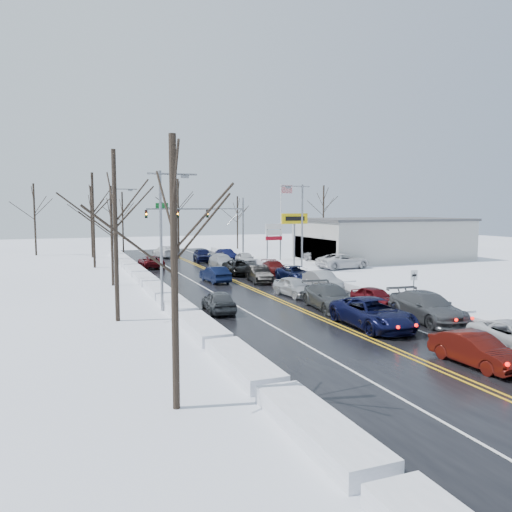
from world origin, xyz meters
name	(u,v)px	position (x,y,z in m)	size (l,w,h in m)	color
ground	(261,293)	(0.00, 0.00, 0.00)	(160.00, 160.00, 0.00)	white
road_surface	(252,289)	(0.00, 2.00, 0.01)	(14.00, 84.00, 0.01)	black
snow_bank_left	(160,295)	(-7.60, 2.00, 0.00)	(1.55, 72.00, 0.59)	silver
snow_bank_right	(333,284)	(7.60, 2.00, 0.00)	(1.55, 72.00, 0.59)	silver
traffic_signal_mast	(207,217)	(3.45, 27.99, 5.48)	(13.28, 0.39, 8.00)	slate
tires_plus_sign	(295,222)	(10.50, 15.99, 4.99)	(3.20, 0.34, 6.00)	slate
used_vehicles_sign	(274,234)	(10.50, 22.00, 3.32)	(2.20, 0.22, 4.65)	slate
speed_limit_sign	(414,281)	(8.20, -8.00, 1.63)	(0.55, 0.09, 2.35)	slate
flagpole	(282,213)	(15.17, 30.00, 5.93)	(1.87, 1.20, 10.00)	silver
dealership_building	(382,239)	(23.98, 18.00, 2.66)	(20.40, 12.40, 5.30)	#A2A29D
streetlight_ne	(300,221)	(8.30, 10.00, 5.31)	(3.20, 0.25, 9.00)	slate
streetlight_sw	(164,229)	(-8.30, -4.00, 5.31)	(3.20, 0.25, 9.00)	slate
streetlight_nw	(119,219)	(-8.30, 24.00, 5.31)	(3.20, 0.25, 9.00)	slate
tree_left_a	(174,219)	(-11.00, -20.00, 6.29)	(3.60, 3.60, 9.00)	#2D231C
tree_left_b	(115,202)	(-11.50, -6.00, 6.99)	(4.00, 4.00, 10.00)	#2D231C
tree_left_c	(111,216)	(-10.50, 8.00, 5.94)	(3.40, 3.40, 8.50)	#2D231C
tree_left_d	(93,201)	(-11.20, 22.00, 7.33)	(4.20, 4.20, 10.50)	#2D231C
tree_left_e	(91,208)	(-10.80, 34.00, 6.64)	(3.80, 3.80, 9.50)	#2D231C
tree_far_a	(34,205)	(-18.00, 40.00, 6.99)	(4.00, 4.00, 10.00)	#2D231C
tree_far_b	(122,210)	(-6.00, 41.00, 6.29)	(3.60, 3.60, 9.00)	#2D231C
tree_far_c	(178,201)	(2.00, 39.00, 7.68)	(4.40, 4.40, 11.00)	#2D231C
tree_far_d	(237,212)	(12.00, 40.50, 5.94)	(3.40, 3.40, 8.50)	#2D231C
tree_far_e	(324,204)	(28.00, 41.00, 7.33)	(4.20, 4.20, 10.50)	#2D231C
queued_car_1	(475,366)	(1.75, -20.10, 0.00)	(1.46, 4.18, 1.38)	#440D09
queued_car_2	(373,328)	(1.57, -12.88, 0.00)	(2.72, 5.91, 1.64)	black
queued_car_3	(329,309)	(1.83, -7.56, 0.00)	(2.28, 5.61, 1.63)	#3D4042
queued_car_4	(294,296)	(1.78, -2.29, 0.00)	(1.71, 4.25, 1.45)	#ACAFB4
queued_car_5	(259,282)	(1.86, 5.24, 0.00)	(1.59, 4.55, 1.50)	black
queued_car_6	(239,275)	(1.85, 10.67, 0.00)	(2.40, 5.20, 1.45)	black
queued_car_7	(222,268)	(1.91, 16.40, 0.00)	(2.12, 5.21, 1.51)	#A4A6AC
queued_car_8	(203,262)	(1.60, 23.49, 0.00)	(1.99, 4.94, 1.68)	black
queued_car_11	(427,321)	(5.44, -12.69, 0.00)	(2.38, 5.85, 1.70)	#46484C
queued_car_12	(375,307)	(5.07, -8.01, 0.00)	(1.59, 3.95, 1.35)	#4D0A0F
queued_car_13	(322,289)	(5.33, -0.21, 0.00)	(1.56, 4.48, 1.48)	gray
queued_car_14	(296,281)	(5.30, 4.64, 0.00)	(2.28, 4.94, 1.37)	black
queued_car_15	(274,274)	(5.31, 9.70, 0.00)	(1.87, 4.59, 1.33)	#470909
queued_car_16	(245,265)	(5.31, 18.27, 0.00)	(1.77, 4.40, 1.50)	#BBBBBD
queued_car_17	(226,260)	(5.13, 24.96, 0.00)	(1.43, 4.09, 1.35)	black
oncoming_car_0	(215,282)	(-1.78, 6.69, 0.00)	(1.51, 4.34, 1.43)	black
oncoming_car_1	(151,268)	(-5.40, 19.49, 0.00)	(2.27, 4.93, 1.37)	#47090D
oncoming_car_2	(165,257)	(-1.76, 30.66, 0.00)	(2.18, 5.36, 1.56)	white
oncoming_car_3	(219,312)	(-5.22, -5.73, 0.00)	(1.67, 4.14, 1.41)	#3D3F42
parked_car_0	(343,269)	(14.19, 11.28, 0.00)	(2.77, 6.01, 1.67)	silver
parked_car_1	(338,262)	(17.02, 17.21, 0.00)	(2.24, 5.52, 1.60)	#383B3D
parked_car_2	(309,260)	(14.89, 20.76, 0.00)	(1.96, 4.87, 1.66)	#9FA1A7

